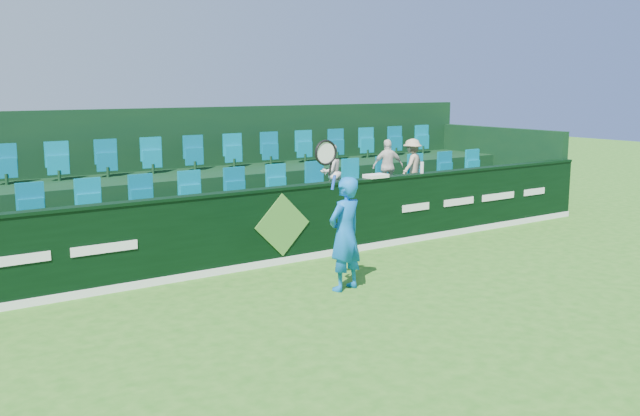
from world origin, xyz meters
TOP-DOWN VIEW (x-y plane):
  - ground at (0.00, 0.00)m, footprint 60.00×60.00m
  - sponsor_hoarding at (0.00, 4.00)m, footprint 16.00×0.25m
  - stand_tier_front at (0.00, 5.10)m, footprint 16.00×2.00m
  - stand_tier_back at (0.00, 7.00)m, footprint 16.00×1.80m
  - stand_rear at (0.00, 7.44)m, footprint 16.00×4.10m
  - seat_row_front at (0.00, 5.50)m, footprint 13.50×0.50m
  - seat_row_back at (0.00, 7.30)m, footprint 13.50×0.50m
  - tennis_player at (-0.04, 2.04)m, footprint 1.01×0.54m
  - spectator_left at (1.91, 5.12)m, footprint 0.63×0.55m
  - spectator_middle at (3.41, 5.12)m, footprint 0.73×0.50m
  - spectator_right at (4.10, 5.12)m, footprint 0.84×0.67m
  - towel at (2.16, 4.00)m, footprint 0.43×0.28m
  - drinks_bottle at (3.34, 4.00)m, footprint 0.07×0.07m

SIDE VIEW (x-z plane):
  - ground at x=0.00m, z-range 0.00..0.00m
  - stand_tier_front at x=0.00m, z-range 0.00..0.80m
  - stand_tier_back at x=0.00m, z-range 0.00..1.30m
  - sponsor_hoarding at x=0.00m, z-range 0.00..1.35m
  - tennis_player at x=-0.04m, z-range -0.29..2.06m
  - seat_row_front at x=0.00m, z-range 0.80..1.40m
  - stand_rear at x=0.00m, z-range -0.08..2.52m
  - spectator_left at x=1.91m, z-range 0.80..1.92m
  - spectator_right at x=4.10m, z-range 0.80..1.93m
  - spectator_middle at x=3.41m, z-range 0.80..1.95m
  - towel at x=2.16m, z-range 1.35..1.41m
  - drinks_bottle at x=3.34m, z-range 1.35..1.58m
  - seat_row_back at x=0.00m, z-range 1.30..1.90m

